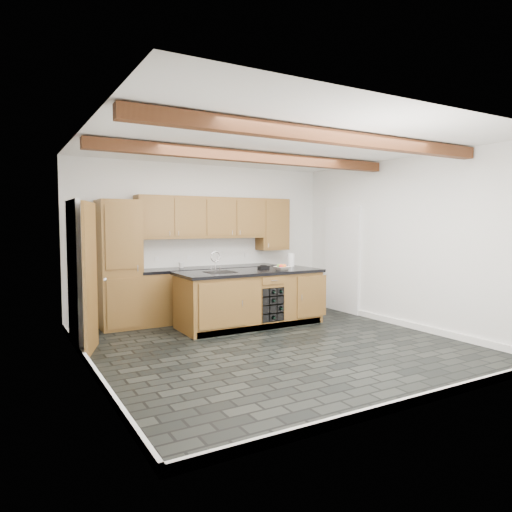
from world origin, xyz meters
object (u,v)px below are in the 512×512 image
(island, at_px, (251,298))
(kitchen_scale, at_px, (263,267))
(fruit_bowl, at_px, (282,268))
(paper_towel, at_px, (291,260))

(island, height_order, kitchen_scale, kitchen_scale)
(fruit_bowl, bearing_deg, kitchen_scale, 106.82)
(fruit_bowl, bearing_deg, paper_towel, 43.26)
(fruit_bowl, relative_size, paper_towel, 1.10)
(fruit_bowl, xyz_separation_m, paper_towel, (0.51, 0.48, 0.09))
(island, bearing_deg, kitchen_scale, 28.60)
(fruit_bowl, distance_m, paper_towel, 0.71)
(island, relative_size, kitchen_scale, 12.78)
(island, height_order, paper_towel, paper_towel)
(island, relative_size, paper_towel, 10.38)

